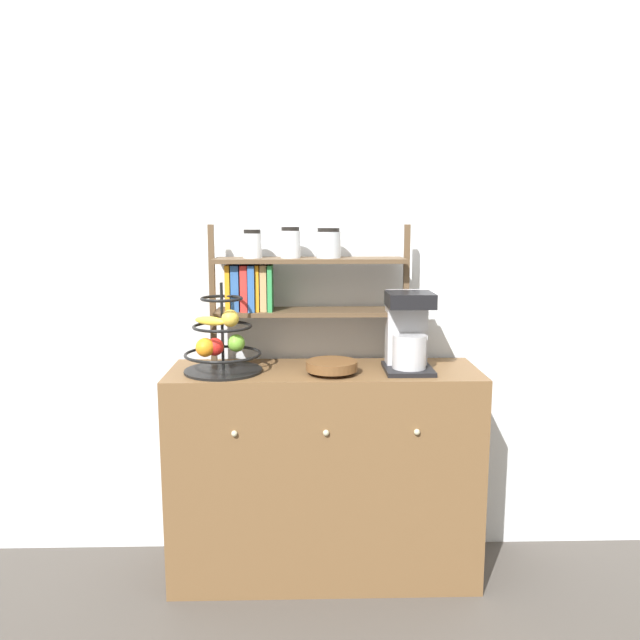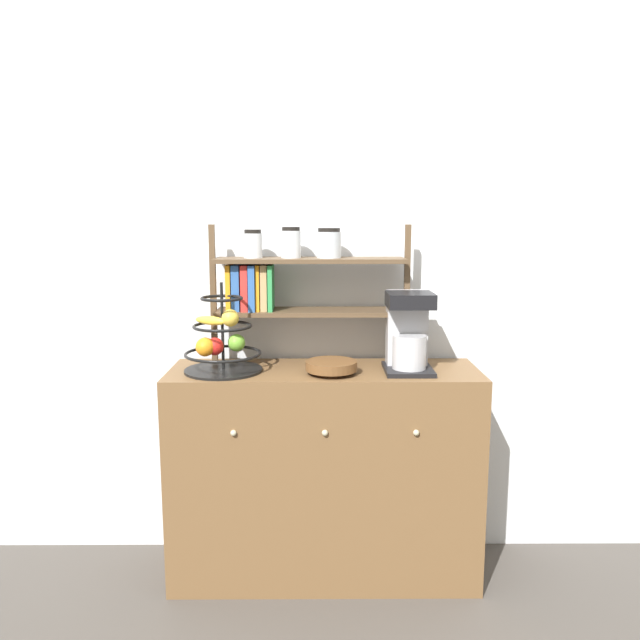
# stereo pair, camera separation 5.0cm
# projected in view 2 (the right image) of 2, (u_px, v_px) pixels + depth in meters

# --- Properties ---
(ground_plane) EXTENTS (12.00, 12.00, 0.00)m
(ground_plane) POSITION_uv_depth(u_px,v_px,m) (325.00, 599.00, 2.52)
(ground_plane) COLOR #47423D
(wall_back) EXTENTS (7.00, 0.05, 2.60)m
(wall_back) POSITION_uv_depth(u_px,v_px,m) (324.00, 269.00, 2.76)
(wall_back) COLOR silver
(wall_back) RESTS_ON ground_plane
(sideboard) EXTENTS (1.28, 0.43, 0.90)m
(sideboard) POSITION_uv_depth(u_px,v_px,m) (324.00, 473.00, 2.65)
(sideboard) COLOR brown
(sideboard) RESTS_ON ground_plane
(coffee_maker) EXTENTS (0.19, 0.23, 0.32)m
(coffee_maker) POSITION_uv_depth(u_px,v_px,m) (408.00, 332.00, 2.54)
(coffee_maker) COLOR black
(coffee_maker) RESTS_ON sideboard
(fruit_stand) EXTENTS (0.32, 0.32, 0.36)m
(fruit_stand) POSITION_uv_depth(u_px,v_px,m) (222.00, 343.00, 2.52)
(fruit_stand) COLOR black
(fruit_stand) RESTS_ON sideboard
(wooden_bowl) EXTENTS (0.21, 0.21, 0.05)m
(wooden_bowl) POSITION_uv_depth(u_px,v_px,m) (331.00, 366.00, 2.49)
(wooden_bowl) COLOR brown
(wooden_bowl) RESTS_ON sideboard
(shelf_hutch) EXTENTS (0.84, 0.20, 0.59)m
(shelf_hutch) POSITION_uv_depth(u_px,v_px,m) (288.00, 278.00, 2.62)
(shelf_hutch) COLOR brown
(shelf_hutch) RESTS_ON sideboard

